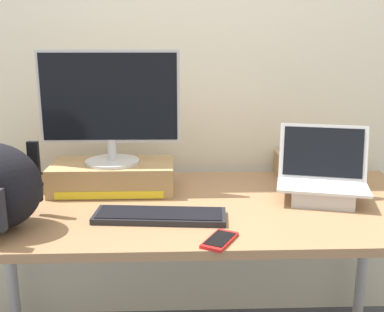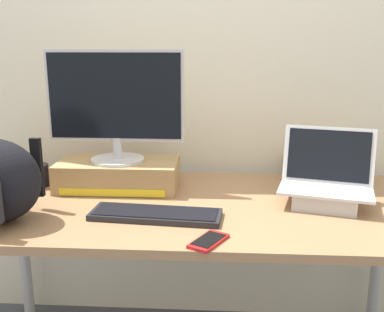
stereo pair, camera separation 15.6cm
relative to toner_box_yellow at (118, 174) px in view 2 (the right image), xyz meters
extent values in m
cube|color=silver|center=(0.31, 0.35, 0.49)|extent=(7.00, 0.10, 2.60)
cube|color=#99704C|center=(0.31, -0.16, -0.07)|extent=(1.78, 0.81, 0.03)
cylinder|color=#B2B2B7|center=(-0.52, 0.19, -0.45)|extent=(0.05, 0.05, 0.72)
cylinder|color=#B2B2B7|center=(1.14, 0.19, -0.45)|extent=(0.05, 0.05, 0.72)
cube|color=#A88456|center=(0.00, 0.00, 0.00)|extent=(0.48, 0.24, 0.11)
cube|color=yellow|center=(0.00, -0.12, -0.04)|extent=(0.41, 0.00, 0.03)
cylinder|color=silver|center=(0.00, 0.00, 0.06)|extent=(0.21, 0.21, 0.01)
cylinder|color=silver|center=(0.00, 0.00, 0.11)|extent=(0.04, 0.04, 0.09)
cube|color=silver|center=(0.00, 0.00, 0.32)|extent=(0.54, 0.02, 0.36)
cube|color=black|center=(0.00, -0.01, 0.32)|extent=(0.52, 0.01, 0.33)
cube|color=#ADADB2|center=(0.80, -0.16, -0.03)|extent=(0.26, 0.25, 0.06)
cube|color=silver|center=(0.80, -0.16, 0.01)|extent=(0.37, 0.29, 0.01)
cube|color=#B7B7BC|center=(0.80, -0.15, 0.01)|extent=(0.31, 0.19, 0.00)
cube|color=silver|center=(0.82, -0.08, 0.11)|extent=(0.33, 0.14, 0.21)
cube|color=black|center=(0.82, -0.09, 0.12)|extent=(0.30, 0.12, 0.18)
cube|color=black|center=(0.20, -0.31, -0.05)|extent=(0.46, 0.18, 0.02)
cube|color=black|center=(0.20, -0.31, -0.04)|extent=(0.43, 0.16, 0.00)
cube|color=black|center=(-0.23, -0.26, 0.10)|extent=(0.04, 0.02, 0.21)
cylinder|color=black|center=(-0.34, 0.01, -0.01)|extent=(0.09, 0.09, 0.09)
torus|color=black|center=(-0.28, 0.01, -0.01)|extent=(0.06, 0.01, 0.06)
cube|color=red|center=(0.38, -0.51, -0.05)|extent=(0.13, 0.16, 0.01)
cube|color=black|center=(0.38, -0.51, -0.05)|extent=(0.11, 0.13, 0.00)
sphere|color=gold|center=(-0.52, 0.10, -0.01)|extent=(0.09, 0.09, 0.09)
sphere|color=black|center=(-0.53, 0.07, 0.00)|extent=(0.01, 0.01, 0.01)
sphere|color=black|center=(-0.50, 0.07, 0.00)|extent=(0.01, 0.01, 0.01)
cube|color=#9E7A51|center=(0.87, 0.18, -0.01)|extent=(0.32, 0.18, 0.10)
cube|color=#2899BC|center=(0.87, 0.08, -0.04)|extent=(0.27, 0.00, 0.02)
camera|label=1|loc=(0.25, -1.76, 0.53)|focal=42.41mm
camera|label=2|loc=(0.41, -1.76, 0.53)|focal=42.41mm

